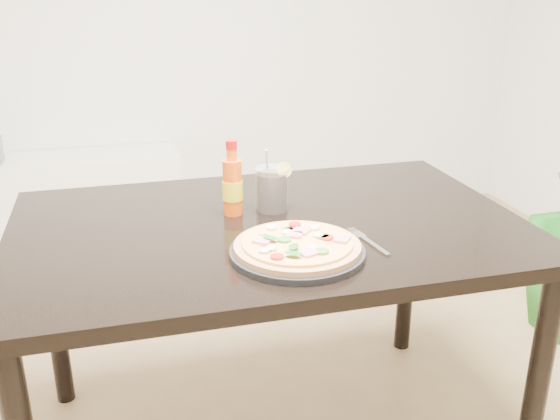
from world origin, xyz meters
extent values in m
cube|color=black|center=(-0.02, 0.29, 0.73)|extent=(1.40, 0.90, 0.04)
cylinder|color=black|center=(0.62, -0.10, 0.35)|extent=(0.06, 0.06, 0.71)
cylinder|color=black|center=(-0.66, 0.68, 0.35)|extent=(0.06, 0.06, 0.71)
cylinder|color=black|center=(0.62, 0.68, 0.35)|extent=(0.06, 0.06, 0.71)
cylinder|color=black|center=(-0.01, 0.07, 0.76)|extent=(0.33, 0.33, 0.02)
cylinder|color=tan|center=(-0.01, 0.07, 0.77)|extent=(0.31, 0.31, 0.01)
cylinder|color=#E8C165|center=(-0.01, 0.07, 0.78)|extent=(0.27, 0.27, 0.01)
cube|color=#CE8194|center=(0.10, 0.04, 0.79)|extent=(0.05, 0.05, 0.01)
cube|color=#CE8194|center=(-0.01, 0.10, 0.79)|extent=(0.05, 0.05, 0.01)
cube|color=#CE8194|center=(-0.01, -0.01, 0.79)|extent=(0.05, 0.05, 0.01)
cube|color=#CE8194|center=(0.01, 0.12, 0.79)|extent=(0.05, 0.05, 0.01)
cube|color=#CE8194|center=(-0.09, 0.08, 0.79)|extent=(0.05, 0.05, 0.01)
cylinder|color=#B41E13|center=(-0.08, -0.01, 0.79)|extent=(0.03, 0.03, 0.01)
cylinder|color=#B41E13|center=(-0.09, 0.04, 0.79)|extent=(0.03, 0.03, 0.01)
cylinder|color=#B41E13|center=(0.01, 0.17, 0.79)|extent=(0.03, 0.03, 0.01)
cylinder|color=#B41E13|center=(0.07, 0.06, 0.79)|extent=(0.03, 0.03, 0.01)
cylinder|color=#B41E13|center=(-0.01, 0.13, 0.79)|extent=(0.03, 0.03, 0.01)
cylinder|color=#B41E13|center=(0.10, 0.05, 0.79)|extent=(0.03, 0.03, 0.01)
cylinder|color=#427F2A|center=(-0.08, 0.10, 0.79)|extent=(0.03, 0.03, 0.01)
cylinder|color=#427F2A|center=(-0.04, 0.08, 0.79)|extent=(0.03, 0.03, 0.01)
cylinder|color=#427F2A|center=(-0.02, 0.13, 0.79)|extent=(0.03, 0.03, 0.01)
cylinder|color=#427F2A|center=(0.03, -0.01, 0.79)|extent=(0.03, 0.03, 0.01)
cylinder|color=#427F2A|center=(0.06, 0.07, 0.79)|extent=(0.03, 0.03, 0.01)
ellipsoid|color=silver|center=(-0.05, 0.16, 0.79)|extent=(0.03, 0.03, 0.01)
ellipsoid|color=silver|center=(-0.10, 0.03, 0.79)|extent=(0.03, 0.03, 0.01)
ellipsoid|color=silver|center=(-0.08, 0.03, 0.79)|extent=(0.03, 0.03, 0.01)
ellipsoid|color=silver|center=(0.05, 0.08, 0.79)|extent=(0.03, 0.03, 0.01)
ellipsoid|color=silver|center=(0.05, 0.13, 0.79)|extent=(0.03, 0.03, 0.01)
ellipsoid|color=silver|center=(-0.02, 0.12, 0.79)|extent=(0.03, 0.03, 0.01)
ellipsoid|color=silver|center=(0.01, 0.01, 0.79)|extent=(0.03, 0.03, 0.01)
ellipsoid|color=#1A6B19|center=(-0.03, 0.02, 0.80)|extent=(0.04, 0.05, 0.00)
ellipsoid|color=#1A6B19|center=(-0.07, 0.08, 0.80)|extent=(0.04, 0.04, 0.00)
ellipsoid|color=#1A6B19|center=(-0.04, -0.02, 0.80)|extent=(0.05, 0.04, 0.00)
cylinder|color=#E9550D|center=(-0.11, 0.38, 0.83)|extent=(0.07, 0.07, 0.16)
cylinder|color=yellow|center=(-0.11, 0.38, 0.82)|extent=(0.06, 0.06, 0.06)
cylinder|color=#E9550D|center=(-0.11, 0.38, 0.93)|extent=(0.03, 0.03, 0.03)
cylinder|color=red|center=(-0.11, 0.38, 0.95)|extent=(0.03, 0.03, 0.02)
cylinder|color=black|center=(0.01, 0.39, 0.81)|extent=(0.09, 0.09, 0.11)
cylinder|color=silver|center=(0.01, 0.39, 0.81)|extent=(0.10, 0.10, 0.13)
cylinder|color=#F2E059|center=(0.04, 0.37, 0.87)|extent=(0.04, 0.01, 0.04)
cylinder|color=#B2B2B7|center=(0.00, 0.40, 0.85)|extent=(0.03, 0.06, 0.17)
cube|color=silver|center=(0.19, 0.06, 0.75)|extent=(0.03, 0.12, 0.00)
cube|color=silver|center=(0.18, 0.14, 0.75)|extent=(0.03, 0.04, 0.00)
cube|color=silver|center=(0.17, 0.17, 0.75)|extent=(0.01, 0.03, 0.00)
cube|color=silver|center=(0.17, 0.17, 0.75)|extent=(0.01, 0.03, 0.00)
cube|color=silver|center=(0.18, 0.17, 0.75)|extent=(0.01, 0.03, 0.00)
cube|color=silver|center=(0.19, 0.17, 0.75)|extent=(0.01, 0.03, 0.00)
cube|color=white|center=(-0.80, 2.07, 0.25)|extent=(1.40, 0.34, 0.50)
camera|label=1|loc=(-0.41, -1.26, 1.39)|focal=40.00mm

